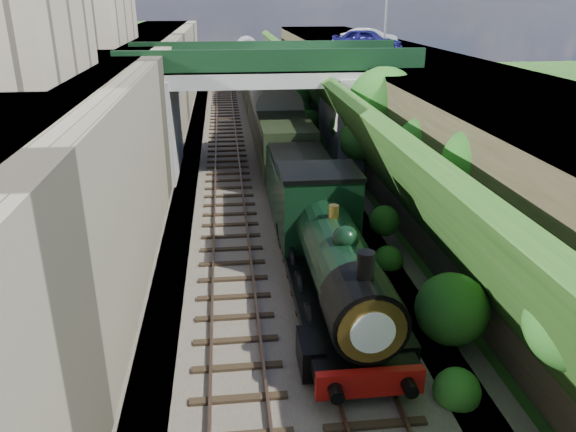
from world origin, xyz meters
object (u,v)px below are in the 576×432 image
object	(u,v)px
road_bridge	(276,102)
tender	(302,193)
car_silver	(369,38)
locomotive	(333,260)
tree	(385,106)
car_blue	(367,41)

from	to	relation	value
road_bridge	tender	bearing A→B (deg)	-88.38
car_silver	tender	world-z (taller)	car_silver
road_bridge	locomotive	size ratio (longest dim) A/B	1.56
road_bridge	locomotive	world-z (taller)	road_bridge
tree	locomotive	bearing A→B (deg)	-112.39
tree	car_blue	size ratio (longest dim) A/B	1.44
car_blue	tender	size ratio (longest dim) A/B	0.76
road_bridge	locomotive	distance (m)	16.55
tree	road_bridge	bearing A→B (deg)	135.04
road_bridge	car_blue	size ratio (longest dim) A/B	3.49
road_bridge	tender	world-z (taller)	road_bridge
car_silver	tender	xyz separation A→B (m)	(-7.60, -19.08, -5.30)
locomotive	car_silver	bearing A→B (deg)	73.97
tree	locomotive	distance (m)	12.68
car_blue	locomotive	xyz separation A→B (m)	(-6.19, -21.47, -5.14)
road_bridge	car_silver	size ratio (longest dim) A/B	3.93
car_blue	locomotive	bearing A→B (deg)	-171.89
locomotive	tree	bearing A→B (deg)	67.61
car_blue	car_silver	bearing A→B (deg)	8.41
tree	tender	size ratio (longest dim) A/B	1.10
road_bridge	tree	xyz separation A→B (m)	(4.97, -4.96, 0.57)
tree	car_blue	distance (m)	10.41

